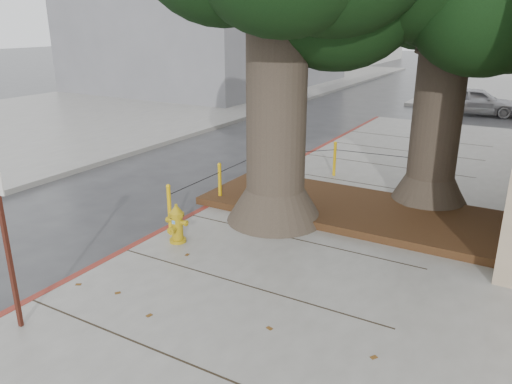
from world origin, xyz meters
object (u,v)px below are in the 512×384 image
car_silver (477,101)px  fire_hydrant (177,224)px  car_dark (245,88)px  signpost (6,243)px

car_silver → fire_hydrant: bearing=164.2°
fire_hydrant → car_silver: bearing=77.2°
fire_hydrant → car_dark: 18.94m
car_silver → car_dark: car_dark is taller
signpost → car_silver: 21.84m
signpost → car_dark: signpost is taller
fire_hydrant → signpost: (-0.13, -3.27, 0.89)m
car_dark → car_silver: bearing=7.3°
signpost → car_dark: bearing=104.9°
car_silver → car_dark: 11.68m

